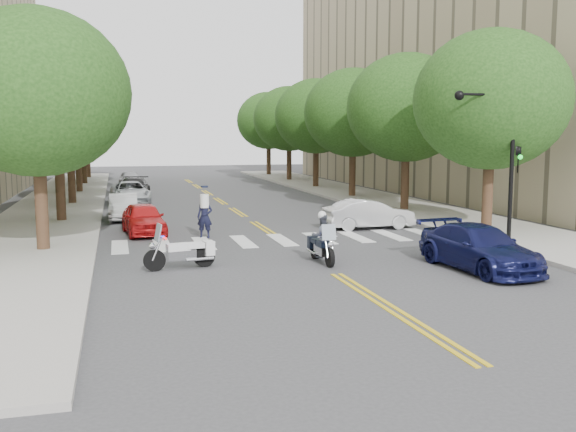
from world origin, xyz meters
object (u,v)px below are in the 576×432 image
object	(u,v)px
officer_standing	(205,217)
convertible	(369,214)
sedan_blue	(479,248)
motorcycle_parked	(186,252)
motorcycle_police	(321,239)

from	to	relation	value
officer_standing	convertible	distance (m)	7.38
officer_standing	sedan_blue	world-z (taller)	officer_standing
motorcycle_parked	convertible	bearing A→B (deg)	-63.86
motorcycle_parked	motorcycle_police	bearing A→B (deg)	-102.91
convertible	sedan_blue	distance (m)	9.00
motorcycle_parked	officer_standing	world-z (taller)	officer_standing
officer_standing	convertible	bearing A→B (deg)	25.15
officer_standing	convertible	world-z (taller)	officer_standing
convertible	sedan_blue	xyz separation A→B (m)	(-0.03, -9.00, 0.03)
convertible	motorcycle_police	bearing A→B (deg)	145.69
motorcycle_parked	convertible	xyz separation A→B (m)	(8.72, 6.47, 0.15)
officer_standing	sedan_blue	size ratio (longest dim) A/B	0.36
motorcycle_police	motorcycle_parked	xyz separation A→B (m)	(-4.36, 0.19, -0.25)
motorcycle_police	sedan_blue	distance (m)	4.92
motorcycle_police	motorcycle_parked	world-z (taller)	motorcycle_police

